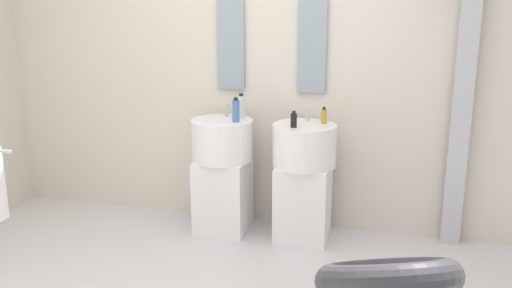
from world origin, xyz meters
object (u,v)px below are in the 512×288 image
object	(u,v)px
soap_bottle_blue	(236,111)
soap_bottle_clear	(241,107)
pedestal_sink_left	(223,171)
soap_bottle_black	(294,120)
pedestal_sink_right	(304,177)
soap_bottle_amber	(324,116)
shower_column	(460,104)
lounge_chair	(387,287)

from	to	relation	value
soap_bottle_blue	soap_bottle_clear	bearing A→B (deg)	85.99
pedestal_sink_left	soap_bottle_black	xyz separation A→B (m)	(0.59, -0.11, 0.47)
soap_bottle_clear	pedestal_sink_left	bearing A→B (deg)	-147.79
pedestal_sink_right	soap_bottle_black	distance (m)	0.49
pedestal_sink_right	soap_bottle_amber	world-z (taller)	soap_bottle_amber
soap_bottle_blue	soap_bottle_clear	distance (m)	0.12
pedestal_sink_right	soap_bottle_blue	distance (m)	0.73
soap_bottle_amber	soap_bottle_black	bearing A→B (deg)	-138.30
shower_column	lounge_chair	world-z (taller)	shower_column
lounge_chair	soap_bottle_amber	distance (m)	1.57
shower_column	soap_bottle_amber	bearing A→B (deg)	-172.00
pedestal_sink_right	lounge_chair	distance (m)	1.45
soap_bottle_blue	soap_bottle_amber	distance (m)	0.67
soap_bottle_amber	soap_bottle_black	xyz separation A→B (m)	(-0.20, -0.17, -0.00)
soap_bottle_blue	soap_bottle_black	world-z (taller)	soap_bottle_blue
shower_column	pedestal_sink_right	bearing A→B (deg)	-169.45
shower_column	soap_bottle_amber	distance (m)	0.98
lounge_chair	soap_bottle_clear	bearing A→B (deg)	131.44
pedestal_sink_left	soap_bottle_black	world-z (taller)	soap_bottle_black
lounge_chair	pedestal_sink_left	bearing A→B (deg)	136.28
pedestal_sink_left	shower_column	xyz separation A→B (m)	(1.75, 0.20, 0.58)
pedestal_sink_left	soap_bottle_clear	world-z (taller)	soap_bottle_clear
pedestal_sink_left	soap_bottle_amber	size ratio (longest dim) A/B	7.90
pedestal_sink_right	soap_bottle_amber	distance (m)	0.50
shower_column	soap_bottle_clear	size ratio (longest dim) A/B	10.27
shower_column	lounge_chair	xyz separation A→B (m)	(-0.42, -1.47, -0.73)
shower_column	soap_bottle_black	xyz separation A→B (m)	(-1.16, -0.31, -0.11)
soap_bottle_amber	soap_bottle_black	distance (m)	0.26
lounge_chair	soap_bottle_amber	world-z (taller)	soap_bottle_amber
pedestal_sink_right	lounge_chair	xyz separation A→B (m)	(0.68, -1.27, -0.15)
pedestal_sink_right	soap_bottle_black	world-z (taller)	soap_bottle_black
pedestal_sink_right	soap_bottle_blue	size ratio (longest dim) A/B	5.38
pedestal_sink_right	soap_bottle_blue	bearing A→B (deg)	-176.00
pedestal_sink_left	soap_bottle_clear	distance (m)	0.53
pedestal_sink_right	soap_bottle_clear	distance (m)	0.73
soap_bottle_blue	soap_bottle_black	distance (m)	0.47
pedestal_sink_right	soap_bottle_clear	bearing A→B (deg)	170.80
shower_column	soap_bottle_amber	xyz separation A→B (m)	(-0.97, -0.14, -0.11)
pedestal_sink_left	soap_bottle_black	distance (m)	0.76
pedestal_sink_right	soap_bottle_black	bearing A→B (deg)	-121.25
shower_column	soap_bottle_clear	xyz separation A→B (m)	(-1.62, -0.12, -0.08)
lounge_chair	soap_bottle_black	world-z (taller)	soap_bottle_black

